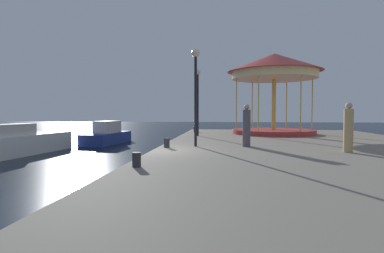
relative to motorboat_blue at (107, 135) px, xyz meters
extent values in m
plane|color=black|center=(5.70, -9.83, -0.61)|extent=(120.00, 120.00, 0.00)
cube|color=gray|center=(12.32, -9.83, -0.21)|extent=(13.24, 29.77, 0.80)
cube|color=navy|center=(0.00, -0.02, -0.21)|extent=(2.14, 5.08, 0.80)
cube|color=beige|center=(0.00, 0.05, 0.62)|extent=(1.40, 2.27, 0.85)
cube|color=#4C6070|center=(0.09, 1.14, 0.79)|extent=(1.06, 0.18, 0.38)
cube|color=white|center=(-2.35, -5.72, -0.07)|extent=(2.29, 5.87, 1.08)
cube|color=beige|center=(-2.49, -6.93, 0.77)|extent=(1.44, 2.63, 0.61)
cube|color=#4C6070|center=(-2.35, -5.68, 0.89)|extent=(1.00, 0.21, 0.27)
cylinder|color=#B23333|center=(11.90, -0.02, 0.34)|extent=(5.60, 5.60, 0.30)
cylinder|color=gold|center=(11.90, -0.02, 2.22)|extent=(0.28, 0.28, 3.46)
cylinder|color=#F2E099|center=(11.90, -0.02, 4.20)|extent=(5.76, 5.76, 0.50)
cone|color=#C63D38|center=(11.90, -0.02, 5.07)|extent=(6.40, 6.40, 1.24)
cylinder|color=gold|center=(14.45, -0.02, 2.22)|extent=(0.08, 0.08, 3.46)
cylinder|color=gold|center=(13.18, 2.19, 2.22)|extent=(0.08, 0.08, 3.46)
cylinder|color=gold|center=(10.63, 2.19, 2.22)|extent=(0.08, 0.08, 3.46)
cylinder|color=gold|center=(9.36, -0.02, 2.22)|extent=(0.08, 0.08, 3.46)
cylinder|color=gold|center=(10.63, -2.23, 2.22)|extent=(0.08, 0.08, 3.46)
cylinder|color=gold|center=(13.18, -2.23, 2.22)|extent=(0.08, 0.08, 3.46)
cylinder|color=black|center=(7.28, -8.34, 2.13)|extent=(0.12, 0.12, 3.88)
sphere|color=#F9E5B2|center=(7.28, -8.34, 4.25)|extent=(0.36, 0.36, 0.36)
cylinder|color=black|center=(6.86, -2.39, 2.11)|extent=(0.12, 0.12, 3.83)
sphere|color=#F9E5B2|center=(6.86, -2.39, 4.20)|extent=(0.36, 0.36, 0.36)
cylinder|color=#2D2D33|center=(6.11, -8.93, 0.39)|extent=(0.24, 0.24, 0.40)
cylinder|color=#2D2D33|center=(6.15, -13.59, 0.39)|extent=(0.24, 0.24, 0.40)
cylinder|color=#2D2D33|center=(6.35, 1.29, 0.39)|extent=(0.24, 0.24, 0.40)
cylinder|color=#514C56|center=(9.49, -8.21, 0.99)|extent=(0.34, 0.34, 1.60)
sphere|color=tan|center=(9.49, -8.21, 1.92)|extent=(0.24, 0.24, 0.24)
cylinder|color=tan|center=(13.12, -9.77, 1.00)|extent=(0.34, 0.34, 1.62)
sphere|color=tan|center=(13.12, -9.77, 1.93)|extent=(0.24, 0.24, 0.24)
camera|label=1|loc=(8.54, -21.79, 1.69)|focal=28.95mm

